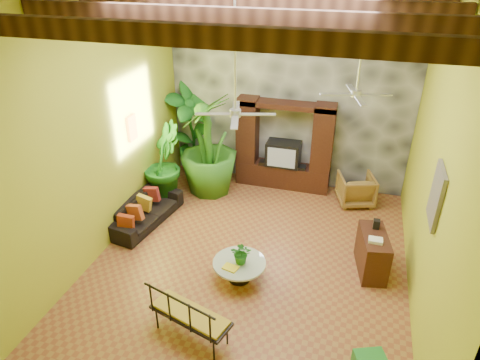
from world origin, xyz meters
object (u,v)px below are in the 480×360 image
(coffee_table, at_px, (239,268))
(ceiling_fan_back, at_px, (358,82))
(iron_bench, at_px, (188,314))
(side_console, at_px, (372,253))
(wicker_armchair, at_px, (356,189))
(tall_plant_c, at_px, (209,145))
(sofa, at_px, (145,211))
(tall_plant_b, at_px, (163,163))
(ceiling_fan_front, at_px, (235,101))
(tall_plant_a, at_px, (191,130))
(entertainment_center, at_px, (284,152))

(coffee_table, bearing_deg, ceiling_fan_back, 48.24)
(iron_bench, height_order, side_console, iron_bench)
(wicker_armchair, xyz_separation_m, tall_plant_c, (-3.59, -0.42, 0.89))
(sofa, xyz_separation_m, tall_plant_c, (0.93, 1.76, 0.97))
(ceiling_fan_back, distance_m, tall_plant_c, 4.11)
(coffee_table, bearing_deg, iron_bench, -102.70)
(sofa, relative_size, wicker_armchair, 2.44)
(wicker_armchair, relative_size, tall_plant_c, 0.32)
(tall_plant_c, relative_size, coffee_table, 2.56)
(tall_plant_b, bearing_deg, iron_bench, -60.38)
(ceiling_fan_back, xyz_separation_m, coffee_table, (-1.66, -1.86, -3.15))
(wicker_armchair, height_order, side_console, side_console)
(ceiling_fan_front, distance_m, coffee_table, 3.16)
(ceiling_fan_front, bearing_deg, sofa, 158.05)
(ceiling_fan_back, xyz_separation_m, wicker_armchair, (0.28, 1.57, -3.03))
(ceiling_fan_back, bearing_deg, iron_bench, -120.36)
(tall_plant_a, relative_size, tall_plant_c, 1.01)
(tall_plant_a, bearing_deg, side_console, -30.76)
(wicker_armchair, distance_m, side_console, 2.51)
(tall_plant_a, distance_m, tall_plant_b, 1.51)
(side_console, bearing_deg, ceiling_fan_back, 116.92)
(side_console, bearing_deg, iron_bench, -147.79)
(wicker_armchair, bearing_deg, tall_plant_b, -4.22)
(entertainment_center, height_order, tall_plant_b, entertainment_center)
(tall_plant_b, bearing_deg, coffee_table, -42.10)
(entertainment_center, relative_size, ceiling_fan_front, 1.29)
(tall_plant_b, xyz_separation_m, tall_plant_c, (0.93, 0.67, 0.29))
(side_console, bearing_deg, wicker_armchair, 88.87)
(ceiling_fan_back, relative_size, wicker_armchair, 2.27)
(tall_plant_a, distance_m, coffee_table, 4.63)
(iron_bench, bearing_deg, side_console, 59.70)
(wicker_armchair, bearing_deg, ceiling_fan_front, 39.02)
(entertainment_center, bearing_deg, tall_plant_c, -155.26)
(entertainment_center, relative_size, sofa, 1.20)
(sofa, relative_size, tall_plant_b, 1.03)
(wicker_armchair, bearing_deg, coffee_table, 42.80)
(ceiling_fan_front, distance_m, ceiling_fan_back, 2.41)
(sofa, relative_size, coffee_table, 2.02)
(entertainment_center, xyz_separation_m, tall_plant_c, (-1.72, -0.79, 0.30))
(sofa, bearing_deg, tall_plant_c, -18.51)
(entertainment_center, xyz_separation_m, ceiling_fan_back, (1.60, -1.94, 2.44))
(entertainment_center, distance_m, wicker_armchair, 2.00)
(coffee_table, distance_m, side_console, 2.55)
(wicker_armchair, xyz_separation_m, side_console, (0.42, -2.47, 0.04))
(iron_bench, relative_size, side_console, 1.38)
(sofa, distance_m, iron_bench, 3.62)
(ceiling_fan_back, bearing_deg, tall_plant_b, 173.56)
(entertainment_center, bearing_deg, side_console, -50.99)
(tall_plant_a, xyz_separation_m, coffee_table, (2.43, -3.81, -1.02))
(ceiling_fan_back, height_order, tall_plant_a, ceiling_fan_back)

